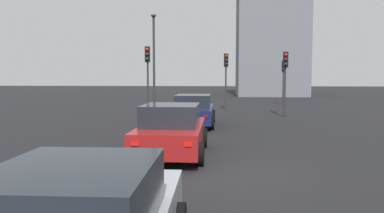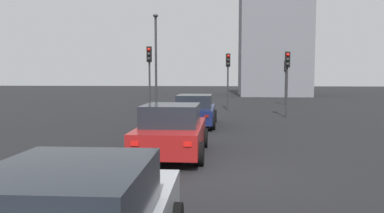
{
  "view_description": "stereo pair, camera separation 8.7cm",
  "coord_description": "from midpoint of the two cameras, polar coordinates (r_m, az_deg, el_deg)",
  "views": [
    {
      "loc": [
        -9.2,
        0.12,
        2.37
      ],
      "look_at": [
        0.87,
        0.88,
        1.55
      ],
      "focal_mm": 34.98,
      "sensor_mm": 36.0,
      "label": 1
    },
    {
      "loc": [
        -9.19,
        0.04,
        2.37
      ],
      "look_at": [
        0.87,
        0.88,
        1.55
      ],
      "focal_mm": 34.98,
      "sensor_mm": 36.0,
      "label": 2
    }
  ],
  "objects": [
    {
      "name": "building_facade_left",
      "position": [
        47.42,
        11.85,
        11.02
      ],
      "size": [
        8.37,
        8.08,
        15.42
      ],
      "primitive_type": "cube",
      "color": "slate",
      "rests_on": "ground_plane"
    },
    {
      "name": "traffic_light_far_left",
      "position": [
        22.16,
        13.95,
        5.4
      ],
      "size": [
        0.32,
        0.29,
        3.76
      ],
      "rotation": [
        0.0,
        0.0,
        3.11
      ],
      "color": "#2D2D30",
      "rests_on": "ground_plane"
    },
    {
      "name": "car_navy_right_lead",
      "position": [
        17.89,
        0.08,
        -0.63
      ],
      "size": [
        4.49,
        2.03,
        1.49
      ],
      "rotation": [
        0.0,
        0.0,
        -0.0
      ],
      "color": "#141E4C",
      "rests_on": "ground_plane"
    },
    {
      "name": "traffic_light_near_left",
      "position": [
        25.8,
        5.12,
        5.62
      ],
      "size": [
        0.33,
        0.31,
        3.91
      ],
      "rotation": [
        0.0,
        0.0,
        3.29
      ],
      "color": "#2D2D30",
      "rests_on": "ground_plane"
    },
    {
      "name": "traffic_light_far_right",
      "position": [
        21.94,
        -6.91,
        6.09
      ],
      "size": [
        0.32,
        0.29,
        4.08
      ],
      "rotation": [
        0.0,
        0.0,
        3.17
      ],
      "color": "#2D2D30",
      "rests_on": "ground_plane"
    },
    {
      "name": "ground_plane",
      "position": [
        9.52,
        4.71,
        -10.4
      ],
      "size": [
        160.0,
        160.0,
        0.2
      ],
      "primitive_type": "cube",
      "color": "black"
    },
    {
      "name": "street_lamp_kerbside",
      "position": [
        26.23,
        -5.93,
        8.1
      ],
      "size": [
        0.56,
        0.36,
        6.64
      ],
      "color": "#2D2D30",
      "rests_on": "ground_plane"
    },
    {
      "name": "car_red_right_second",
      "position": [
        11.2,
        -3.35,
        -3.72
      ],
      "size": [
        4.18,
        2.05,
        1.54
      ],
      "rotation": [
        0.0,
        0.0,
        0.0
      ],
      "color": "maroon",
      "rests_on": "ground_plane"
    },
    {
      "name": "traffic_light_near_right",
      "position": [
        31.39,
        13.69,
        4.98
      ],
      "size": [
        0.32,
        0.29,
        3.63
      ],
      "rotation": [
        0.0,
        0.0,
        3.09
      ],
      "color": "#2D2D30",
      "rests_on": "ground_plane"
    }
  ]
}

